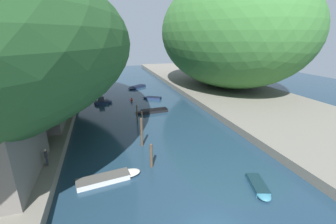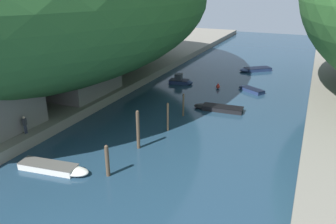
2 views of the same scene
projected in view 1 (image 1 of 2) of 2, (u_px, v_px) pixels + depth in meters
water_surface at (139, 107)px, 42.55m from camera, size 130.00×130.00×0.00m
left_bank at (4, 116)px, 36.44m from camera, size 22.00×120.00×1.03m
right_bank at (241, 96)px, 48.33m from camera, size 22.00×120.00×1.03m
hillside_right at (230, 32)px, 52.17m from camera, size 30.59×42.83×25.36m
boathouse_shed at (44, 106)px, 30.88m from camera, size 5.42×9.62×5.04m
boat_mid_channel at (151, 98)px, 48.24m from camera, size 4.10×3.26×0.48m
boat_white_cruiser at (111, 177)px, 20.95m from camera, size 6.03×2.18×0.55m
boat_red_skiff at (151, 111)px, 39.57m from camera, size 5.84×1.96×0.53m
boat_far_right_bank at (136, 87)px, 58.28m from camera, size 5.37×4.90×0.54m
boat_small_dinghy at (103, 101)px, 45.00m from camera, size 3.65×2.07×1.45m
boat_cabin_cruiser at (259, 188)px, 19.60m from camera, size 2.20×3.81×0.46m
mooring_post_nearest at (151, 155)px, 22.74m from camera, size 0.31×0.31×2.63m
mooring_post_second at (142, 132)px, 27.06m from camera, size 0.30×0.30×3.63m
mooring_post_middle at (142, 121)px, 31.51m from camera, size 0.23×0.23×2.96m
mooring_post_fourth at (137, 113)px, 35.43m from camera, size 0.21×0.21×2.64m
channel_buoy_near at (132, 100)px, 46.47m from camera, size 0.55×0.55×0.82m
person_on_quay at (46, 156)px, 21.27m from camera, size 0.23×0.38×1.69m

